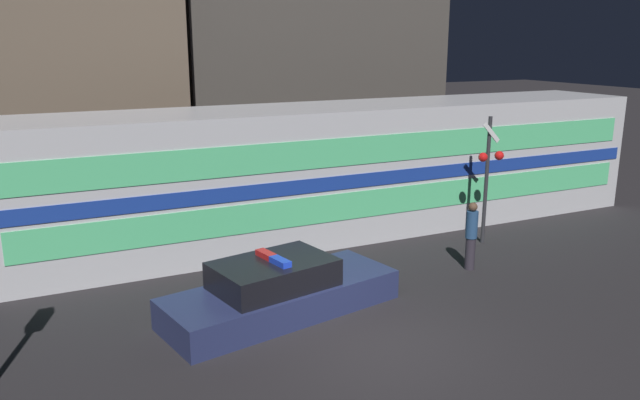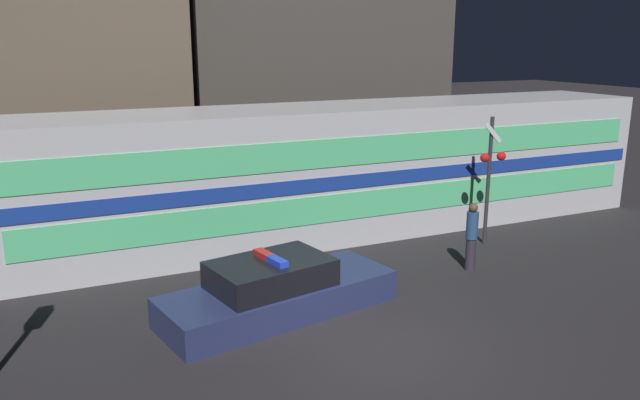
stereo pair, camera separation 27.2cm
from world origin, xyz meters
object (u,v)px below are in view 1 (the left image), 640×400
Objects in this scene: police_car at (280,292)px; pedestrian at (471,235)px; train at (347,169)px; crossing_signal_near at (489,169)px.

police_car is 5.20m from pedestrian.
train is 5.42× the size of crossing_signal_near.
train is at bearing 105.73° from pedestrian.
train is 11.25× the size of pedestrian.
train reaches higher than crossing_signal_near.
pedestrian is (5.17, 0.38, 0.39)m from police_car.
police_car is 3.06× the size of pedestrian.
crossing_signal_near is at bearing 41.14° from pedestrian.
crossing_signal_near reaches higher than police_car.
police_car is 1.47× the size of crossing_signal_near.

